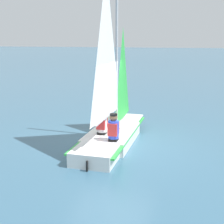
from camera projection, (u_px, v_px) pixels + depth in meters
name	position (u px, v px, depth m)	size (l,w,h in m)	color
ground_plane	(112.00, 142.00, 9.82)	(260.00, 260.00, 0.00)	#38607A
sailboat_main	(112.00, 118.00, 9.62)	(1.61, 4.62, 5.20)	white
sailor_helm	(102.00, 126.00, 9.35)	(0.32, 0.36, 1.16)	black
sailor_crew	(114.00, 132.00, 8.72)	(0.32, 0.36, 1.16)	black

